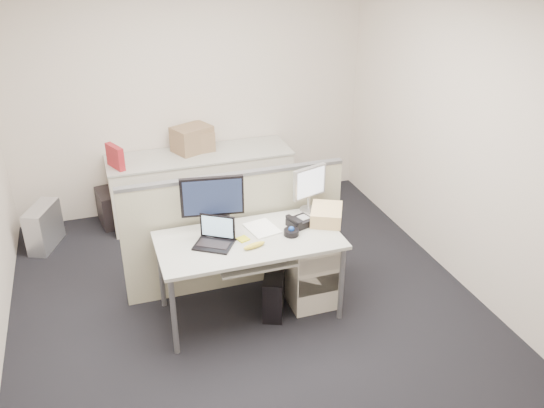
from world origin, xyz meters
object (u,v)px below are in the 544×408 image
object	(u,v)px
desk	(249,246)
desk_phone	(300,222)
monitor_main	(213,206)
laptop	(213,234)

from	to	relation	value
desk	desk_phone	distance (m)	0.49
monitor_main	laptop	world-z (taller)	monitor_main
laptop	desk_phone	size ratio (longest dim) A/B	1.51
desk_phone	desk	bearing A→B (deg)	171.29
desk	monitor_main	world-z (taller)	monitor_main
desk	monitor_main	xyz separation A→B (m)	(-0.25, 0.18, 0.32)
monitor_main	desk_phone	xyz separation A→B (m)	(0.73, -0.10, -0.22)
desk	laptop	xyz separation A→B (m)	(-0.30, -0.02, 0.18)
desk_phone	laptop	bearing A→B (deg)	169.11
desk	laptop	distance (m)	0.35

